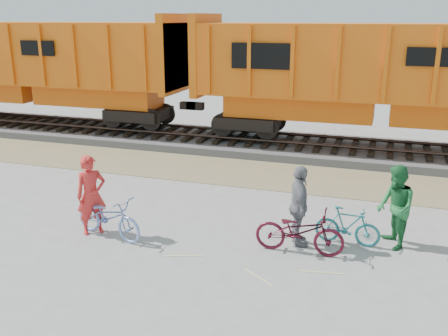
{
  "coord_description": "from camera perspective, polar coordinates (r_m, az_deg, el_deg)",
  "views": [
    {
      "loc": [
        2.96,
        -10.01,
        5.08
      ],
      "look_at": [
        -0.82,
        1.5,
        1.39
      ],
      "focal_mm": 40.0,
      "sensor_mm": 36.0,
      "label": 1
    }
  ],
  "objects": [
    {
      "name": "bicycle_blue",
      "position": [
        12.22,
        -13.04,
        -5.46
      ],
      "size": [
        2.05,
        1.12,
        1.02
      ],
      "primitive_type": "imported",
      "rotation": [
        0.0,
        0.0,
        1.33
      ],
      "color": "#7A96D5",
      "rests_on": "ground"
    },
    {
      "name": "person_woman",
      "position": [
        11.47,
        8.57,
        -4.35
      ],
      "size": [
        0.79,
        1.2,
        1.9
      ],
      "primitive_type": "imported",
      "rotation": [
        0.0,
        0.0,
        1.89
      ],
      "color": "gray",
      "rests_on": "ground"
    },
    {
      "name": "track",
      "position": [
        19.78,
        9.08,
        3.26
      ],
      "size": [
        120.0,
        2.6,
        0.24
      ],
      "color": "black",
      "rests_on": "ballast_bed"
    },
    {
      "name": "gravel_strip",
      "position": [
        16.58,
        7.02,
        -0.99
      ],
      "size": [
        120.0,
        3.0,
        0.02
      ],
      "primitive_type": "cube",
      "color": "#97855E",
      "rests_on": "ground"
    },
    {
      "name": "ballast_bed",
      "position": [
        19.86,
        9.04,
        2.36
      ],
      "size": [
        120.0,
        4.0,
        0.3
      ],
      "primitive_type": "cube",
      "color": "slate",
      "rests_on": "ground"
    },
    {
      "name": "ground",
      "position": [
        11.61,
        1.55,
        -9.01
      ],
      "size": [
        120.0,
        120.0,
        0.0
      ],
      "primitive_type": "plane",
      "color": "#9E9E99",
      "rests_on": "ground"
    },
    {
      "name": "bicycle_maroon",
      "position": [
        11.25,
        8.62,
        -7.16
      ],
      "size": [
        1.99,
        0.74,
        1.04
      ],
      "primitive_type": "imported",
      "rotation": [
        0.0,
        0.0,
        1.59
      ],
      "color": "#4A0E1D",
      "rests_on": "ground"
    },
    {
      "name": "hopper_car_left",
      "position": [
        24.38,
        -20.68,
        11.01
      ],
      "size": [
        14.0,
        3.13,
        4.65
      ],
      "color": "black",
      "rests_on": "track"
    },
    {
      "name": "bicycle_teal",
      "position": [
        11.91,
        13.94,
        -6.46
      ],
      "size": [
        1.52,
        0.51,
        0.9
      ],
      "primitive_type": "imported",
      "rotation": [
        0.0,
        0.0,
        1.51
      ],
      "color": "#1E7179",
      "rests_on": "ground"
    },
    {
      "name": "person_solo",
      "position": [
        12.39,
        -14.93,
        -3.0
      ],
      "size": [
        0.83,
        0.83,
        1.95
      ],
      "primitive_type": "imported",
      "rotation": [
        0.0,
        0.0,
        0.79
      ],
      "color": "red",
      "rests_on": "ground"
    },
    {
      "name": "person_man",
      "position": [
        11.9,
        19.0,
        -4.25
      ],
      "size": [
        1.02,
        1.14,
        1.93
      ],
      "primitive_type": "imported",
      "rotation": [
        0.0,
        0.0,
        -1.2
      ],
      "color": "#206B35",
      "rests_on": "ground"
    },
    {
      "name": "hopper_car_center",
      "position": [
        19.12,
        17.94,
        9.92
      ],
      "size": [
        14.0,
        3.13,
        4.65
      ],
      "color": "black",
      "rests_on": "track"
    }
  ]
}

